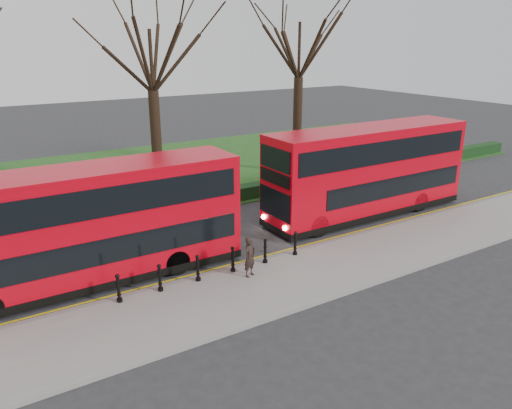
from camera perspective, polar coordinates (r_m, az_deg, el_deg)
ground at (r=20.73m, az=-5.85°, el=-6.92°), size 120.00×120.00×0.00m
pavement at (r=18.33m, az=-1.60°, el=-10.16°), size 60.00×4.00×0.15m
kerb at (r=19.89m, az=-4.56°, el=-7.79°), size 60.00×0.25×0.16m
grass_verge at (r=34.08m, az=-17.17°, el=2.61°), size 60.00×18.00×0.06m
hedge at (r=26.44m, az=-12.45°, el=-0.64°), size 60.00×0.90×0.80m
yellow_line_outer at (r=20.16m, az=-4.95°, el=-7.64°), size 60.00×0.10×0.01m
yellow_line_inner at (r=20.32m, az=-5.21°, el=-7.43°), size 60.00×0.10×0.01m
tree_mid at (r=28.75m, az=-11.94°, el=16.53°), size 7.11×7.11×11.11m
tree_right at (r=33.59m, az=4.98°, el=17.82°), size 7.50×7.50×11.72m
bollard_row at (r=19.28m, az=-4.63°, el=-6.78°), size 7.69×0.15×1.00m
bus_lead at (r=19.49m, az=-17.96°, el=-2.33°), size 11.14×2.56×4.43m
bus_rear at (r=26.39m, az=12.64°, el=3.69°), size 11.60×2.66×4.62m
pedestrian at (r=19.10m, az=-0.71°, el=-6.01°), size 0.67×0.56×1.58m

